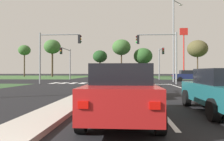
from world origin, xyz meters
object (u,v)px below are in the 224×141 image
at_px(car_teal_fifth, 224,90).
at_px(traffic_signal_far_left, 67,57).
at_px(traffic_signal_near_right, 161,48).
at_px(pedestrian_at_median, 115,72).
at_px(car_blue_fourth, 110,76).
at_px(treeline_fourth, 121,47).
at_px(treeline_sixth, 197,49).
at_px(treeline_second, 52,47).
at_px(treeline_near, 24,50).
at_px(car_maroon_sixth, 111,74).
at_px(traffic_signal_near_left, 55,48).
at_px(car_silver_second, 126,78).
at_px(fastfood_pole_sign, 184,41).
at_px(car_black_eighth, 126,82).
at_px(street_lamp_second, 174,36).
at_px(traffic_signal_far_right, 161,58).
at_px(treeline_third, 100,57).
at_px(treeline_fifth, 143,56).
at_px(car_navy_seventh, 188,76).
at_px(car_red_third, 122,92).

bearing_deg(car_teal_fifth, traffic_signal_far_left, 115.20).
height_order(traffic_signal_near_right, pedestrian_at_median, traffic_signal_near_right).
height_order(car_blue_fourth, treeline_fourth, treeline_fourth).
bearing_deg(traffic_signal_near_right, treeline_fourth, 98.62).
bearing_deg(treeline_sixth, treeline_second, -175.50).
distance_m(pedestrian_at_median, treeline_near, 30.01).
bearing_deg(traffic_signal_far_left, car_maroon_sixth, 79.05).
bearing_deg(traffic_signal_near_left, car_silver_second, -30.46).
bearing_deg(fastfood_pole_sign, traffic_signal_near_left, -127.09).
xyz_separation_m(car_black_eighth, street_lamp_second, (6.23, 17.70, 5.26)).
relative_size(traffic_signal_far_right, traffic_signal_far_left, 0.94).
height_order(car_teal_fifth, treeline_third, treeline_third).
bearing_deg(car_blue_fourth, treeline_third, -170.25).
height_order(street_lamp_second, treeline_fourth, street_lamp_second).
bearing_deg(treeline_fourth, treeline_fifth, 11.77).
xyz_separation_m(traffic_signal_far_left, treeline_near, (-17.71, 22.10, 3.35)).
bearing_deg(car_blue_fourth, treeline_near, -136.70).
bearing_deg(car_blue_fourth, treeline_fifth, 167.70).
height_order(treeline_second, treeline_third, treeline_second).
distance_m(traffic_signal_near_left, treeline_near, 38.58).
distance_m(traffic_signal_far_right, traffic_signal_near_left, 17.75).
bearing_deg(street_lamp_second, fastfood_pole_sign, 73.27).
bearing_deg(traffic_signal_near_left, car_teal_fifth, -55.95).
distance_m(traffic_signal_far_left, street_lamp_second, 17.20).
xyz_separation_m(fastfood_pole_sign, treeline_sixth, (5.69, 8.52, -0.86)).
height_order(traffic_signal_far_right, street_lamp_second, street_lamp_second).
relative_size(car_navy_seventh, car_black_eighth, 1.01).
xyz_separation_m(car_black_eighth, traffic_signal_far_right, (5.34, 23.76, 2.82)).
bearing_deg(treeline_fourth, treeline_third, 166.01).
relative_size(traffic_signal_far_left, treeline_sixth, 0.57).
height_order(car_black_eighth, treeline_near, treeline_near).
xyz_separation_m(car_black_eighth, treeline_third, (-7.70, 49.43, 4.78)).
bearing_deg(treeline_fifth, treeline_fourth, -168.23).
relative_size(car_navy_seventh, traffic_signal_near_left, 0.74).
xyz_separation_m(traffic_signal_near_left, treeline_second, (-11.87, 33.37, 3.92)).
bearing_deg(car_navy_seventh, pedestrian_at_median, -133.34).
distance_m(traffic_signal_far_right, treeline_fourth, 25.53).
bearing_deg(car_black_eighth, fastfood_pole_sign, 72.08).
bearing_deg(fastfood_pole_sign, treeline_fifth, 133.99).
bearing_deg(traffic_signal_far_right, car_black_eighth, -102.67).
xyz_separation_m(car_silver_second, traffic_signal_far_left, (-9.76, 15.79, 2.89)).
bearing_deg(pedestrian_at_median, car_silver_second, 77.59).
distance_m(traffic_signal_far_right, traffic_signal_far_left, 15.21).
bearing_deg(traffic_signal_near_right, pedestrian_at_median, 108.60).
bearing_deg(pedestrian_at_median, treeline_fourth, -110.07).
bearing_deg(treeline_second, street_lamp_second, -46.76).
bearing_deg(traffic_signal_far_left, car_navy_seventh, -10.34).
distance_m(treeline_near, treeline_second, 7.64).
relative_size(car_silver_second, car_red_third, 1.01).
xyz_separation_m(car_silver_second, car_red_third, (0.04, -13.58, 0.02)).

